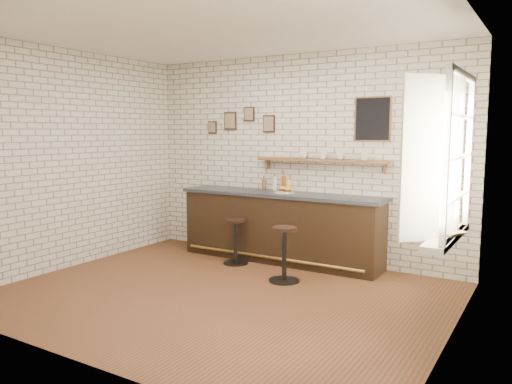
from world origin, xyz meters
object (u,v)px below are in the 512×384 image
shelf_cup_d (364,157)px  book_upper (444,231)px  shelf_cup_b (323,156)px  book_lower (444,233)px  shelf_cup_a (303,155)px  bar_stool_right (284,252)px  ciabatta_sandwich (285,190)px  condiment_bottle_yellow (288,186)px  bitters_bottle_brown (264,184)px  shelf_cup_c (340,156)px  bar_counter (280,227)px  sandwich_plate (285,192)px  bar_stool_left (236,240)px  bitters_bottle_amber (284,183)px  bitters_bottle_white (275,184)px

shelf_cup_d → book_upper: 2.20m
shelf_cup_b → book_lower: shelf_cup_b is taller
shelf_cup_a → bar_stool_right: bearing=-94.6°
ciabatta_sandwich → condiment_bottle_yellow: bearing=104.7°
bitters_bottle_brown → shelf_cup_c: 1.29m
bar_counter → shelf_cup_a: (0.26, 0.20, 1.04)m
condiment_bottle_yellow → book_lower: size_ratio=0.90×
sandwich_plate → bar_stool_left: size_ratio=0.43×
bitters_bottle_brown → book_upper: size_ratio=0.87×
ciabatta_sandwich → shelf_cup_c: bearing=16.2°
bar_stool_right → bitters_bottle_amber: bearing=118.6°
bitters_bottle_brown → ciabatta_sandwich: bearing=-22.4°
bitters_bottle_brown → bitters_bottle_amber: (0.34, -0.00, 0.03)m
bar_stool_right → shelf_cup_d: bearing=58.8°
book_upper → bitters_bottle_amber: bearing=179.2°
shelf_cup_a → shelf_cup_b: same height
bar_counter → book_lower: size_ratio=14.55×
shelf_cup_a → shelf_cup_b: (0.31, 0.00, 0.00)m
bar_counter → sandwich_plate: sandwich_plate is taller
condiment_bottle_yellow → bitters_bottle_brown: bearing=180.0°
shelf_cup_c → ciabatta_sandwich: bearing=113.1°
shelf_cup_c → shelf_cup_b: bearing=96.9°
shelf_cup_b → book_lower: 2.62m
bitters_bottle_white → book_upper: (2.72, -1.61, -0.15)m
shelf_cup_b → shelf_cup_d: size_ratio=0.98×
bitters_bottle_white → bitters_bottle_amber: bitters_bottle_amber is taller
bar_counter → shelf_cup_a: shelf_cup_a is taller
bitters_bottle_brown → bitters_bottle_white: bitters_bottle_white is taller
ciabatta_sandwich → bitters_bottle_brown: size_ratio=1.18×
bar_stool_left → bitters_bottle_amber: bearing=56.3°
sandwich_plate → shelf_cup_b: shelf_cup_b is taller
sandwich_plate → book_upper: (2.45, -1.42, -0.06)m
shelf_cup_c → book_upper: 2.43m
bitters_bottle_white → book_lower: bitters_bottle_white is taller
ciabatta_sandwich → bitters_bottle_brown: bitters_bottle_brown is taller
bitters_bottle_white → condiment_bottle_yellow: size_ratio=1.21×
sandwich_plate → shelf_cup_b: bearing=23.4°
bar_counter → shelf_cup_c: 1.34m
bitters_bottle_amber → shelf_cup_a: shelf_cup_a is taller
condiment_bottle_yellow → bar_counter: bearing=-101.8°
bar_stool_left → sandwich_plate: bearing=39.4°
bitters_bottle_brown → shelf_cup_c: bearing=1.0°
bitters_bottle_amber → book_lower: bearing=-32.3°
shelf_cup_d → book_lower: size_ratio=0.51×
shelf_cup_a → bitters_bottle_amber: bearing=165.2°
bar_counter → shelf_cup_a: size_ratio=24.87×
shelf_cup_b → book_upper: (1.95, -1.63, -0.59)m
bar_counter → bitters_bottle_amber: (-0.04, 0.18, 0.62)m
bitters_bottle_brown → book_lower: bitters_bottle_brown is taller
bitters_bottle_amber → condiment_bottle_yellow: size_ratio=1.47×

